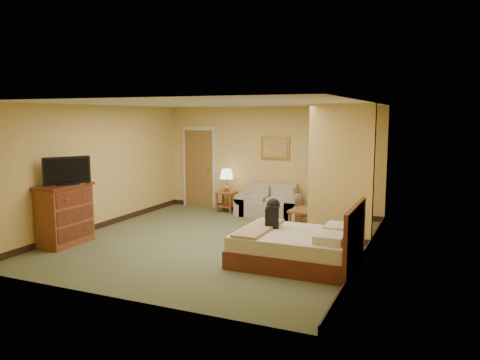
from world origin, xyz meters
The scene contains 17 objects.
floor centered at (0.00, 0.00, 0.00)m, with size 6.00×6.00×0.00m, color #515738.
ceiling centered at (0.00, 0.00, 2.60)m, with size 6.00×6.00×0.00m, color white.
back_wall centered at (0.00, 3.00, 1.30)m, with size 5.50×0.02×2.60m, color tan.
left_wall centered at (-2.75, 0.00, 1.30)m, with size 0.02×6.00×2.60m, color tan.
right_wall centered at (2.75, 0.00, 1.30)m, with size 0.02×6.00×2.60m, color tan.
partition centered at (2.15, 0.93, 1.30)m, with size 1.20×0.15×2.60m, color tan.
door centered at (-1.95, 2.96, 1.03)m, with size 0.94×0.16×2.10m.
baseboard centered at (0.00, 2.99, 0.06)m, with size 5.50×0.02×0.12m, color black.
loveseat centered at (0.14, 2.57, 0.25)m, with size 1.51×0.70×0.77m.
side_table centered at (-1.01, 2.65, 0.33)m, with size 0.46×0.46×0.50m.
table_lamp centered at (-1.01, 2.65, 0.93)m, with size 0.34×0.34×0.57m.
coffee_table centered at (1.41, 1.49, 0.33)m, with size 0.78×0.78×0.46m.
wall_picture centered at (0.14, 2.97, 1.60)m, with size 0.73×0.04×0.57m.
dresser centered at (-2.48, -1.27, 0.57)m, with size 0.56×1.06×1.13m.
tv centered at (-2.38, -1.27, 1.37)m, with size 0.48×0.76×0.52m.
bed centered at (1.82, -0.66, 0.28)m, with size 1.93×1.60×1.03m.
backpack centered at (1.30, -0.43, 0.77)m, with size 0.27×0.33×0.49m.
Camera 1 is at (3.87, -7.75, 2.38)m, focal length 35.00 mm.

